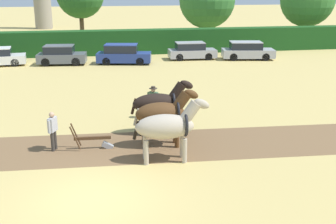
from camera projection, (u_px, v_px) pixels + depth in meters
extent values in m
plane|color=tan|center=(91.00, 199.00, 12.79)|extent=(240.00, 240.00, 0.00)
cube|color=brown|center=(64.00, 150.00, 16.61)|extent=(25.74, 5.11, 0.01)
cube|color=#194719|center=(87.00, 43.00, 38.64)|extent=(59.11, 1.70, 2.23)
cylinder|color=brown|center=(82.00, 28.00, 43.50)|extent=(0.44, 0.44, 3.98)
cylinder|color=brown|center=(206.00, 29.00, 46.91)|extent=(0.44, 0.44, 2.93)
sphere|color=#387533|center=(207.00, 0.00, 46.00)|extent=(6.11, 6.11, 6.11)
cylinder|color=#423323|center=(305.00, 29.00, 46.60)|extent=(0.44, 0.44, 3.09)
cylinder|color=gray|center=(42.00, 1.00, 61.11)|extent=(2.47, 2.47, 7.94)
ellipsoid|color=#B2A38E|center=(165.00, 127.00, 15.22)|extent=(2.21, 1.09, 0.91)
cylinder|color=#B2A38E|center=(182.00, 146.00, 15.80)|extent=(0.18, 0.18, 0.93)
cylinder|color=#B2A38E|center=(185.00, 151.00, 15.31)|extent=(0.18, 0.18, 0.93)
cylinder|color=#B2A38E|center=(145.00, 147.00, 15.64)|extent=(0.18, 0.18, 0.93)
cylinder|color=#B2A38E|center=(146.00, 153.00, 15.14)|extent=(0.18, 0.18, 0.93)
cylinder|color=#B2A38E|center=(190.00, 112.00, 15.18)|extent=(0.85, 0.48, 0.93)
ellipsoid|color=#B2A38E|center=(202.00, 104.00, 15.14)|extent=(0.69, 0.30, 0.54)
cube|color=black|center=(195.00, 107.00, 15.15)|extent=(0.44, 0.11, 0.58)
cylinder|color=black|center=(136.00, 130.00, 15.13)|extent=(0.30, 0.14, 0.71)
torus|color=black|center=(185.00, 124.00, 15.29)|extent=(0.17, 0.93, 0.92)
ellipsoid|color=#513319|center=(160.00, 114.00, 16.67)|extent=(2.03, 1.09, 0.93)
cylinder|color=#513319|center=(175.00, 132.00, 17.26)|extent=(0.18, 0.18, 0.93)
cylinder|color=#513319|center=(177.00, 136.00, 16.75)|extent=(0.18, 0.18, 0.93)
cylinder|color=#513319|center=(144.00, 133.00, 17.11)|extent=(0.18, 0.18, 0.93)
cylinder|color=#513319|center=(145.00, 138.00, 16.60)|extent=(0.18, 0.18, 0.93)
cylinder|color=#513319|center=(181.00, 101.00, 16.63)|extent=(0.83, 0.49, 0.88)
ellipsoid|color=#513319|center=(191.00, 94.00, 16.59)|extent=(0.69, 0.30, 0.54)
cube|color=gray|center=(186.00, 96.00, 16.59)|extent=(0.41, 0.10, 0.54)
cylinder|color=gray|center=(137.00, 117.00, 16.59)|extent=(0.30, 0.14, 0.71)
torus|color=black|center=(177.00, 112.00, 16.73)|extent=(0.17, 0.94, 0.94)
ellipsoid|color=black|center=(157.00, 104.00, 18.12)|extent=(2.12, 1.05, 0.88)
cylinder|color=black|center=(171.00, 120.00, 18.70)|extent=(0.18, 0.18, 0.95)
cylinder|color=black|center=(173.00, 124.00, 18.21)|extent=(0.18, 0.18, 0.95)
cylinder|color=black|center=(141.00, 121.00, 18.54)|extent=(0.18, 0.18, 0.95)
cylinder|color=black|center=(142.00, 125.00, 18.06)|extent=(0.18, 0.18, 0.95)
cylinder|color=black|center=(177.00, 92.00, 18.08)|extent=(0.83, 0.46, 0.91)
ellipsoid|color=black|center=(187.00, 85.00, 18.04)|extent=(0.69, 0.30, 0.54)
cube|color=black|center=(181.00, 87.00, 18.05)|extent=(0.43, 0.11, 0.57)
cylinder|color=black|center=(134.00, 106.00, 18.04)|extent=(0.30, 0.14, 0.71)
torus|color=black|center=(173.00, 101.00, 18.19)|extent=(0.17, 0.90, 0.89)
cube|color=#4C331E|center=(92.00, 138.00, 16.62)|extent=(1.45, 0.19, 0.12)
cube|color=#939399|center=(108.00, 146.00, 16.79)|extent=(0.49, 0.23, 0.39)
cylinder|color=#4C331E|center=(76.00, 135.00, 16.70)|extent=(0.40, 0.08, 0.96)
cylinder|color=#4C331E|center=(75.00, 138.00, 16.32)|extent=(0.40, 0.08, 0.96)
cylinder|color=#38332D|center=(55.00, 140.00, 16.59)|extent=(0.14, 0.14, 0.79)
cylinder|color=#38332D|center=(53.00, 142.00, 16.40)|extent=(0.14, 0.14, 0.79)
cube|color=#B7B7BC|center=(52.00, 124.00, 16.30)|extent=(0.36, 0.50, 0.56)
sphere|color=tan|center=(52.00, 115.00, 16.19)|extent=(0.21, 0.21, 0.21)
cylinder|color=#B7B7BC|center=(56.00, 123.00, 16.56)|extent=(0.09, 0.09, 0.53)
cylinder|color=#B7B7BC|center=(49.00, 127.00, 16.05)|extent=(0.09, 0.09, 0.53)
cylinder|color=#4C4C4C|center=(152.00, 110.00, 20.48)|extent=(0.14, 0.14, 0.78)
cylinder|color=#4C4C4C|center=(155.00, 111.00, 20.40)|extent=(0.14, 0.14, 0.78)
cube|color=#4C6B4C|center=(153.00, 97.00, 20.25)|extent=(0.49, 0.42, 0.55)
sphere|color=tan|center=(153.00, 90.00, 20.14)|extent=(0.21, 0.21, 0.21)
cylinder|color=#4C6B4C|center=(148.00, 97.00, 20.36)|extent=(0.09, 0.09, 0.52)
cylinder|color=#4C6B4C|center=(158.00, 99.00, 20.15)|extent=(0.09, 0.09, 0.52)
cylinder|color=#42382D|center=(153.00, 88.00, 20.12)|extent=(0.40, 0.40, 0.02)
cylinder|color=#42382D|center=(153.00, 87.00, 20.10)|extent=(0.20, 0.20, 0.10)
cylinder|color=black|center=(16.00, 59.00, 34.86)|extent=(0.65, 0.28, 0.63)
cylinder|color=black|center=(15.00, 63.00, 33.39)|extent=(0.65, 0.28, 0.63)
cube|color=#565B66|center=(62.00, 58.00, 34.21)|extent=(4.00, 2.20, 0.72)
cube|color=black|center=(59.00, 50.00, 34.01)|extent=(2.46, 1.86, 0.60)
cube|color=#565B66|center=(59.00, 46.00, 33.91)|extent=(2.46, 1.86, 0.06)
cylinder|color=black|center=(78.00, 58.00, 35.13)|extent=(0.70, 0.29, 0.68)
cylinder|color=black|center=(76.00, 62.00, 33.61)|extent=(0.70, 0.29, 0.68)
cylinder|color=black|center=(49.00, 59.00, 34.94)|extent=(0.70, 0.29, 0.68)
cylinder|color=black|center=(46.00, 62.00, 33.42)|extent=(0.70, 0.29, 0.68)
cube|color=navy|center=(124.00, 57.00, 34.50)|extent=(4.62, 2.53, 0.74)
cube|color=black|center=(121.00, 49.00, 34.31)|extent=(2.88, 2.02, 0.63)
cube|color=navy|center=(121.00, 45.00, 34.21)|extent=(2.88, 2.02, 0.06)
cylinder|color=black|center=(141.00, 58.00, 35.27)|extent=(0.68, 0.34, 0.65)
cylinder|color=black|center=(140.00, 61.00, 33.84)|extent=(0.68, 0.34, 0.65)
cylinder|color=black|center=(109.00, 58.00, 35.30)|extent=(0.68, 0.34, 0.65)
cylinder|color=black|center=(106.00, 61.00, 33.87)|extent=(0.68, 0.34, 0.65)
cube|color=#9E9EA8|center=(192.00, 53.00, 36.63)|extent=(4.14, 1.84, 0.68)
cube|color=black|center=(190.00, 46.00, 36.42)|extent=(2.50, 1.62, 0.57)
cube|color=#9E9EA8|center=(190.00, 43.00, 36.33)|extent=(2.50, 1.62, 0.06)
cylinder|color=black|center=(204.00, 54.00, 37.58)|extent=(0.64, 0.24, 0.63)
cylinder|color=black|center=(208.00, 57.00, 36.17)|extent=(0.64, 0.24, 0.63)
cylinder|color=black|center=(176.00, 55.00, 37.21)|extent=(0.64, 0.24, 0.63)
cylinder|color=black|center=(179.00, 57.00, 35.80)|extent=(0.64, 0.24, 0.63)
cube|color=#A8A8B2|center=(248.00, 53.00, 36.57)|extent=(4.70, 2.61, 0.71)
cube|color=black|center=(246.00, 46.00, 36.38)|extent=(2.92, 2.11, 0.59)
cube|color=#A8A8B2|center=(246.00, 42.00, 36.28)|extent=(2.92, 2.11, 0.06)
cylinder|color=black|center=(262.00, 54.00, 37.41)|extent=(0.69, 0.33, 0.66)
cylinder|color=black|center=(266.00, 57.00, 35.85)|extent=(0.69, 0.33, 0.66)
cylinder|color=black|center=(231.00, 54.00, 37.40)|extent=(0.69, 0.33, 0.66)
cylinder|color=black|center=(233.00, 57.00, 35.84)|extent=(0.69, 0.33, 0.66)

